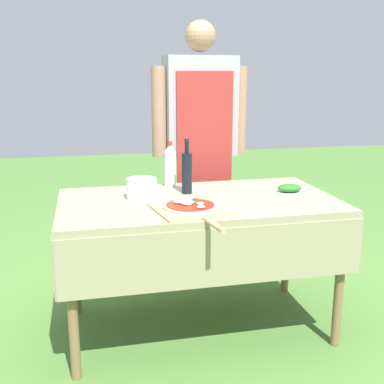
{
  "coord_description": "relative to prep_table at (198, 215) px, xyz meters",
  "views": [
    {
      "loc": [
        -0.56,
        -2.37,
        1.39
      ],
      "look_at": [
        -0.03,
        0.0,
        0.78
      ],
      "focal_mm": 45.0,
      "sensor_mm": 36.0,
      "label": 1
    }
  ],
  "objects": [
    {
      "name": "mixing_tub",
      "position": [
        -0.29,
        0.08,
        0.14
      ],
      "size": [
        0.16,
        0.16,
        0.11
      ],
      "primitive_type": "cylinder",
      "color": "silver",
      "rests_on": "prep_table"
    },
    {
      "name": "person_cook",
      "position": [
        0.18,
        0.7,
        0.35
      ],
      "size": [
        0.64,
        0.23,
        1.71
      ],
      "rotation": [
        0.0,
        0.0,
        3.2
      ],
      "color": "#4C4C51",
      "rests_on": "ground"
    },
    {
      "name": "prep_table",
      "position": [
        0.0,
        0.0,
        0.0
      ],
      "size": [
        1.46,
        0.8,
        0.74
      ],
      "color": "gray",
      "rests_on": "ground"
    },
    {
      "name": "herb_container",
      "position": [
        0.52,
        0.02,
        0.11
      ],
      "size": [
        0.17,
        0.13,
        0.05
      ],
      "rotation": [
        0.0,
        0.0,
        -0.07
      ],
      "color": "silver",
      "rests_on": "prep_table"
    },
    {
      "name": "water_bottle",
      "position": [
        -0.09,
        0.33,
        0.21
      ],
      "size": [
        0.07,
        0.07,
        0.26
      ],
      "color": "silver",
      "rests_on": "prep_table"
    },
    {
      "name": "pizza_on_peel",
      "position": [
        -0.08,
        -0.2,
        0.1
      ],
      "size": [
        0.39,
        0.56,
        0.05
      ],
      "rotation": [
        0.0,
        0.0,
        0.17
      ],
      "color": "tan",
      "rests_on": "prep_table"
    },
    {
      "name": "oil_bottle",
      "position": [
        -0.03,
        0.14,
        0.21
      ],
      "size": [
        0.06,
        0.06,
        0.3
      ],
      "color": "black",
      "rests_on": "prep_table"
    },
    {
      "name": "ground_plane",
      "position": [
        0.0,
        0.0,
        -0.66
      ],
      "size": [
        12.0,
        12.0,
        0.0
      ],
      "primitive_type": "plane",
      "color": "#517F38"
    }
  ]
}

